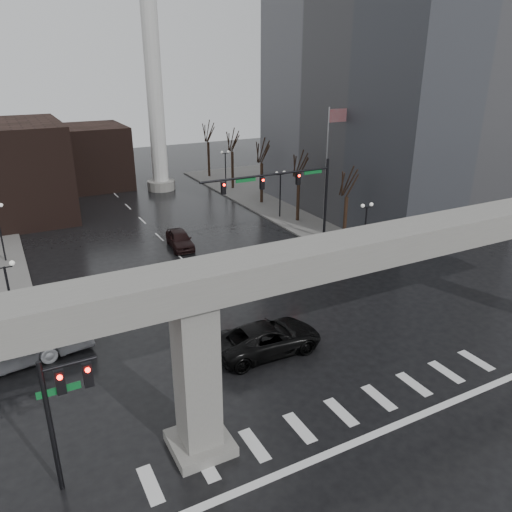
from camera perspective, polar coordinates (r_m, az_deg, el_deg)
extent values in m
plane|color=black|center=(26.61, 8.34, -16.02)|extent=(160.00, 160.00, 0.00)
cube|color=slate|center=(67.46, 8.51, 7.69)|extent=(28.00, 36.00, 0.15)
cube|color=gray|center=(22.65, 9.43, 0.21)|extent=(48.00, 2.20, 1.40)
cube|color=gray|center=(21.69, -6.77, -13.78)|extent=(1.60, 1.60, 7.30)
cube|color=gray|center=(23.82, -6.38, -20.45)|extent=(2.60, 2.60, 0.50)
cube|color=slate|center=(59.34, 17.75, 25.48)|extent=(22.00, 26.00, 42.00)
cube|color=black|center=(70.58, -18.78, 10.67)|extent=(10.00, 10.00, 8.00)
cylinder|color=silver|center=(65.47, -11.70, 20.29)|extent=(2.00, 2.00, 30.00)
cylinder|color=gray|center=(67.29, -10.77, 7.97)|extent=(3.60, 3.60, 1.20)
cylinder|color=black|center=(45.50, 7.94, 5.99)|extent=(0.24, 0.24, 8.00)
cylinder|color=black|center=(41.58, 1.32, 9.25)|extent=(12.00, 0.18, 0.18)
cube|color=black|center=(43.23, 4.83, 8.78)|extent=(0.35, 0.30, 1.00)
cube|color=black|center=(41.49, 0.70, 8.30)|extent=(0.35, 0.30, 1.00)
cube|color=black|center=(39.98, -3.75, 7.74)|extent=(0.35, 0.30, 1.00)
sphere|color=#FF0C05|center=(43.01, 4.98, 9.12)|extent=(0.20, 0.20, 0.20)
cube|color=#0D6128|center=(43.94, 6.53, 9.53)|extent=(1.80, 0.05, 0.35)
cube|color=#0D6128|center=(40.71, -1.17, 8.69)|extent=(1.80, 0.05, 0.35)
cylinder|color=black|center=(21.64, -22.37, -17.78)|extent=(0.20, 0.20, 6.00)
cylinder|color=black|center=(20.20, -20.59, -11.49)|extent=(2.00, 0.14, 0.14)
cube|color=black|center=(20.52, -21.47, -13.22)|extent=(0.35, 0.30, 1.00)
cube|color=black|center=(20.59, -18.67, -12.69)|extent=(0.35, 0.30, 1.00)
cube|color=#0D6128|center=(20.72, -21.62, -14.07)|extent=(1.60, 0.05, 0.30)
cylinder|color=silver|center=(48.79, 8.01, 9.48)|extent=(0.12, 0.12, 12.00)
cube|color=#AB1213|center=(48.56, 9.34, 15.57)|extent=(2.00, 0.03, 1.20)
cylinder|color=black|center=(42.79, 12.31, 2.42)|extent=(0.14, 0.14, 4.80)
cube|color=black|center=(42.09, 12.56, 5.44)|extent=(0.90, 0.06, 0.06)
sphere|color=silver|center=(41.75, 12.11, 5.64)|extent=(0.32, 0.32, 0.32)
sphere|color=silver|center=(42.32, 13.05, 5.77)|extent=(0.32, 0.32, 0.32)
cylinder|color=black|center=(53.71, 2.77, 6.84)|extent=(0.14, 0.14, 4.80)
cube|color=black|center=(53.16, 2.82, 9.29)|extent=(0.90, 0.06, 0.06)
sphere|color=silver|center=(52.89, 2.39, 9.46)|extent=(0.32, 0.32, 0.32)
sphere|color=silver|center=(53.34, 3.24, 9.55)|extent=(0.32, 0.32, 0.32)
cylinder|color=black|center=(65.81, -3.50, 9.61)|extent=(0.14, 0.14, 4.80)
cube|color=black|center=(65.36, -3.54, 11.63)|extent=(0.90, 0.06, 0.06)
sphere|color=silver|center=(65.14, -3.92, 11.76)|extent=(0.32, 0.32, 0.32)
sphere|color=silver|center=(65.51, -3.18, 11.84)|extent=(0.32, 0.32, 0.32)
cylinder|color=black|center=(33.62, -26.16, -4.88)|extent=(0.14, 0.14, 4.80)
cube|color=black|center=(32.72, -26.83, -1.19)|extent=(0.90, 0.06, 0.06)
sphere|color=silver|center=(32.65, -26.11, -0.73)|extent=(0.32, 0.32, 0.32)
cylinder|color=black|center=(46.73, -27.13, 2.12)|extent=(0.14, 0.14, 4.80)
sphere|color=silver|center=(46.04, -27.12, 5.20)|extent=(0.32, 0.32, 0.32)
cylinder|color=black|center=(46.36, 10.12, 3.93)|extent=(0.34, 0.34, 4.55)
cylinder|color=black|center=(45.38, 10.43, 8.43)|extent=(0.12, 1.52, 2.98)
cylinder|color=black|center=(45.93, 10.72, 8.26)|extent=(0.83, 1.14, 2.51)
cylinder|color=black|center=(52.60, 4.82, 6.39)|extent=(0.34, 0.34, 4.66)
cylinder|color=black|center=(51.72, 4.96, 10.47)|extent=(0.12, 1.55, 3.05)
cylinder|color=black|center=(52.24, 5.27, 10.31)|extent=(0.85, 1.16, 2.57)
cylinder|color=black|center=(59.26, 0.65, 8.27)|extent=(0.34, 0.34, 4.76)
cylinder|color=black|center=(58.47, 0.66, 12.00)|extent=(0.12, 1.59, 3.11)
cylinder|color=black|center=(58.96, 0.98, 11.84)|extent=(0.86, 1.18, 2.62)
cylinder|color=black|center=(66.21, -2.70, 9.73)|extent=(0.34, 0.34, 4.87)
cylinder|color=black|center=(65.50, -2.76, 13.15)|extent=(0.12, 1.62, 3.18)
cylinder|color=black|center=(65.97, -2.45, 13.00)|extent=(0.88, 1.20, 2.68)
cylinder|color=black|center=(73.38, -5.42, 10.89)|extent=(0.34, 0.34, 4.97)
cylinder|color=black|center=(72.73, -5.54, 14.05)|extent=(0.12, 1.65, 3.25)
cylinder|color=black|center=(73.18, -5.24, 13.91)|extent=(0.89, 1.23, 2.74)
imported|color=black|center=(29.59, 1.31, -9.38)|extent=(6.58, 3.14, 1.81)
imported|color=black|center=(45.89, -8.70, 1.90)|extent=(2.38, 4.91, 1.62)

